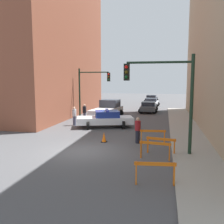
{
  "coord_description": "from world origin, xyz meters",
  "views": [
    {
      "loc": [
        4.52,
        -13.1,
        4.02
      ],
      "look_at": [
        0.49,
        6.01,
        1.49
      ],
      "focal_mm": 40.0,
      "sensor_mm": 36.0,
      "label": 1
    }
  ],
  "objects_px": {
    "parked_car_far": "(151,99)",
    "barrier_mid": "(155,147)",
    "white_truck": "(107,110)",
    "pedestrian_corner": "(84,112)",
    "parked_car_near": "(148,107)",
    "parked_car_mid": "(151,102)",
    "police_car": "(106,119)",
    "pedestrian_crossing": "(74,116)",
    "barrier_back": "(161,143)",
    "barrier_corner": "(153,134)",
    "pedestrian_sidewalk": "(138,130)",
    "traffic_cone": "(104,137)",
    "traffic_light_far": "(89,86)",
    "traffic_light_near": "(169,89)",
    "barrier_front": "(155,169)"
  },
  "relations": [
    {
      "from": "barrier_back",
      "to": "barrier_corner",
      "type": "height_order",
      "value": "same"
    },
    {
      "from": "barrier_front",
      "to": "barrier_back",
      "type": "relative_size",
      "value": 1.01
    },
    {
      "from": "police_car",
      "to": "barrier_corner",
      "type": "distance_m",
      "value": 6.39
    },
    {
      "from": "barrier_corner",
      "to": "pedestrian_corner",
      "type": "bearing_deg",
      "value": 132.74
    },
    {
      "from": "parked_car_mid",
      "to": "barrier_front",
      "type": "distance_m",
      "value": 28.12
    },
    {
      "from": "parked_car_mid",
      "to": "barrier_back",
      "type": "xyz_separation_m",
      "value": [
        1.79,
        -23.92,
        -0.06
      ]
    },
    {
      "from": "barrier_mid",
      "to": "police_car",
      "type": "bearing_deg",
      "value": 119.49
    },
    {
      "from": "parked_car_far",
      "to": "pedestrian_corner",
      "type": "relative_size",
      "value": 2.64
    },
    {
      "from": "barrier_back",
      "to": "traffic_cone",
      "type": "xyz_separation_m",
      "value": [
        -3.65,
        1.9,
        -0.3
      ]
    },
    {
      "from": "traffic_light_far",
      "to": "pedestrian_crossing",
      "type": "bearing_deg",
      "value": -89.24
    },
    {
      "from": "pedestrian_crossing",
      "to": "barrier_corner",
      "type": "xyz_separation_m",
      "value": [
        7.11,
        -5.09,
        -0.24
      ]
    },
    {
      "from": "pedestrian_sidewalk",
      "to": "barrier_mid",
      "type": "height_order",
      "value": "pedestrian_sidewalk"
    },
    {
      "from": "parked_car_mid",
      "to": "traffic_cone",
      "type": "relative_size",
      "value": 6.73
    },
    {
      "from": "pedestrian_sidewalk",
      "to": "pedestrian_corner",
      "type": "bearing_deg",
      "value": -55.24
    },
    {
      "from": "police_car",
      "to": "parked_car_near",
      "type": "relative_size",
      "value": 1.17
    },
    {
      "from": "parked_car_near",
      "to": "pedestrian_corner",
      "type": "height_order",
      "value": "pedestrian_corner"
    },
    {
      "from": "white_truck",
      "to": "traffic_cone",
      "type": "distance_m",
      "value": 10.14
    },
    {
      "from": "barrier_back",
      "to": "parked_car_mid",
      "type": "bearing_deg",
      "value": 94.28
    },
    {
      "from": "pedestrian_crossing",
      "to": "pedestrian_sidewalk",
      "type": "relative_size",
      "value": 1.0
    },
    {
      "from": "parked_car_near",
      "to": "parked_car_far",
      "type": "xyz_separation_m",
      "value": [
        -0.36,
        13.87,
        0.0
      ]
    },
    {
      "from": "police_car",
      "to": "traffic_light_near",
      "type": "bearing_deg",
      "value": -161.6
    },
    {
      "from": "pedestrian_sidewalk",
      "to": "white_truck",
      "type": "bearing_deg",
      "value": -70.37
    },
    {
      "from": "parked_car_mid",
      "to": "barrier_back",
      "type": "height_order",
      "value": "parked_car_mid"
    },
    {
      "from": "barrier_back",
      "to": "barrier_corner",
      "type": "bearing_deg",
      "value": 104.29
    },
    {
      "from": "barrier_mid",
      "to": "white_truck",
      "type": "bearing_deg",
      "value": 112.98
    },
    {
      "from": "white_truck",
      "to": "traffic_cone",
      "type": "xyz_separation_m",
      "value": [
        2.06,
        -9.92,
        -0.59
      ]
    },
    {
      "from": "parked_car_mid",
      "to": "pedestrian_crossing",
      "type": "xyz_separation_m",
      "value": [
        -5.85,
        -16.74,
        0.19
      ]
    },
    {
      "from": "traffic_light_far",
      "to": "pedestrian_crossing",
      "type": "height_order",
      "value": "traffic_light_far"
    },
    {
      "from": "police_car",
      "to": "barrier_back",
      "type": "height_order",
      "value": "police_car"
    },
    {
      "from": "pedestrian_crossing",
      "to": "parked_car_far",
      "type": "bearing_deg",
      "value": -51.28
    },
    {
      "from": "barrier_corner",
      "to": "traffic_cone",
      "type": "height_order",
      "value": "barrier_corner"
    },
    {
      "from": "police_car",
      "to": "barrier_mid",
      "type": "distance_m",
      "value": 9.06
    },
    {
      "from": "traffic_light_far",
      "to": "police_car",
      "type": "xyz_separation_m",
      "value": [
        2.97,
        -5.09,
        -2.67
      ]
    },
    {
      "from": "barrier_corner",
      "to": "white_truck",
      "type": "bearing_deg",
      "value": 118.0
    },
    {
      "from": "pedestrian_corner",
      "to": "parked_car_far",
      "type": "bearing_deg",
      "value": 16.01
    },
    {
      "from": "parked_car_near",
      "to": "parked_car_mid",
      "type": "bearing_deg",
      "value": 90.33
    },
    {
      "from": "police_car",
      "to": "white_truck",
      "type": "relative_size",
      "value": 0.9
    },
    {
      "from": "white_truck",
      "to": "pedestrian_corner",
      "type": "bearing_deg",
      "value": -122.41
    },
    {
      "from": "traffic_light_near",
      "to": "barrier_back",
      "type": "bearing_deg",
      "value": 172.64
    },
    {
      "from": "barrier_back",
      "to": "barrier_front",
      "type": "bearing_deg",
      "value": -92.14
    },
    {
      "from": "pedestrian_corner",
      "to": "pedestrian_crossing",
      "type": "bearing_deg",
      "value": -153.43
    },
    {
      "from": "pedestrian_sidewalk",
      "to": "parked_car_near",
      "type": "bearing_deg",
      "value": -92.68
    },
    {
      "from": "pedestrian_corner",
      "to": "barrier_front",
      "type": "height_order",
      "value": "pedestrian_corner"
    },
    {
      "from": "barrier_mid",
      "to": "pedestrian_corner",
      "type": "bearing_deg",
      "value": 124.25
    },
    {
      "from": "parked_car_far",
      "to": "barrier_mid",
      "type": "xyz_separation_m",
      "value": [
        1.88,
        -32.45,
        -0.06
      ]
    },
    {
      "from": "parked_car_far",
      "to": "barrier_mid",
      "type": "relative_size",
      "value": 2.75
    },
    {
      "from": "police_car",
      "to": "pedestrian_crossing",
      "type": "relative_size",
      "value": 3.04
    },
    {
      "from": "parked_car_near",
      "to": "barrier_back",
      "type": "distance_m",
      "value": 17.7
    },
    {
      "from": "pedestrian_corner",
      "to": "pedestrian_sidewalk",
      "type": "relative_size",
      "value": 1.0
    },
    {
      "from": "parked_car_near",
      "to": "white_truck",
      "type": "bearing_deg",
      "value": -123.62
    }
  ]
}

